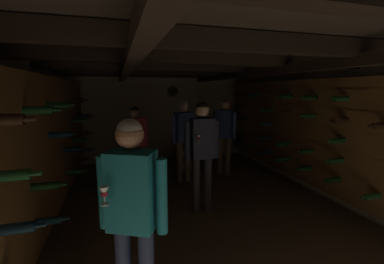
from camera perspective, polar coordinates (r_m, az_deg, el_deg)
name	(u,v)px	position (r m, az deg, el deg)	size (l,w,h in m)	color
ground_plane	(198,209)	(4.27, 1.41, -16.67)	(8.40, 8.40, 0.00)	#7A6651
room_shell	(194,118)	(4.13, 0.39, 3.12)	(4.72, 6.52, 2.41)	beige
wine_crate_stack	(186,158)	(6.07, -1.37, -5.71)	(0.52, 0.35, 0.60)	brown
display_bottle	(181,139)	(6.00, -2.43, -1.62)	(0.08, 0.08, 0.35)	#0F2838
person_host_center	(202,146)	(3.87, 2.27, -3.18)	(0.54, 0.33, 1.70)	#2D2D33
person_guest_rear_center	(184,133)	(5.17, -1.89, -0.25)	(0.52, 0.40, 1.67)	brown
person_guest_near_left	(132,206)	(2.05, -13.08, -15.71)	(0.49, 0.35, 1.67)	#232D4C
person_guest_far_left	(136,139)	(5.10, -12.37, -1.49)	(0.50, 0.42, 1.56)	#4C473D
person_guest_far_right	(225,129)	(5.65, 7.23, 0.58)	(0.44, 0.43, 1.68)	brown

